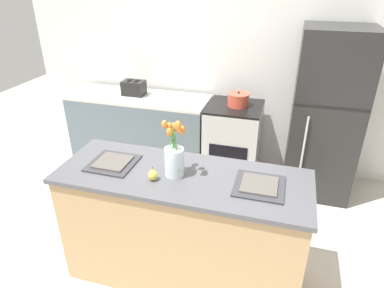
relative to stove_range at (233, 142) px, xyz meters
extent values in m
plane|color=beige|center=(-0.10, -1.60, -0.45)|extent=(10.00, 10.00, 0.00)
cube|color=silver|center=(-0.10, 0.40, 0.90)|extent=(5.20, 0.08, 2.70)
cube|color=tan|center=(-0.10, -1.60, 0.01)|extent=(1.76, 0.62, 0.92)
cube|color=#4C4C51|center=(-0.10, -1.60, 0.48)|extent=(1.80, 0.66, 0.03)
cube|color=slate|center=(-1.16, 0.00, -0.01)|extent=(1.68, 0.60, 0.87)
cube|color=beige|center=(-1.16, 0.00, 0.43)|extent=(1.68, 0.60, 0.03)
cube|color=#B2B5B7|center=(0.00, 0.00, -0.01)|extent=(0.60, 0.60, 0.88)
cube|color=black|center=(0.00, 0.00, 0.44)|extent=(0.60, 0.60, 0.02)
cube|color=black|center=(0.00, -0.30, -0.04)|extent=(0.42, 0.01, 0.29)
cube|color=black|center=(0.95, 0.00, 0.44)|extent=(0.68, 0.64, 1.78)
cube|color=black|center=(0.95, -0.32, 0.65)|extent=(0.67, 0.01, 0.01)
cylinder|color=#B2B5B7|center=(0.76, -0.34, 0.16)|extent=(0.02, 0.02, 0.77)
cylinder|color=silver|center=(-0.15, -1.61, 0.60)|extent=(0.14, 0.14, 0.21)
cylinder|color=#4C9342|center=(-0.14, -1.62, 0.70)|extent=(0.11, 0.02, 0.28)
ellipsoid|color=orange|center=(-0.09, -1.62, 0.86)|extent=(0.04, 0.04, 0.06)
cylinder|color=#4C9342|center=(-0.13, -1.60, 0.69)|extent=(0.04, 0.03, 0.27)
ellipsoid|color=orange|center=(-0.11, -1.58, 0.84)|extent=(0.04, 0.04, 0.07)
cylinder|color=#4C9342|center=(-0.16, -1.58, 0.68)|extent=(0.03, 0.09, 0.25)
ellipsoid|color=orange|center=(-0.17, -1.54, 0.83)|extent=(0.04, 0.04, 0.07)
cylinder|color=#4C9342|center=(-0.16, -1.61, 0.69)|extent=(0.06, 0.04, 0.28)
ellipsoid|color=orange|center=(-0.19, -1.59, 0.85)|extent=(0.04, 0.04, 0.06)
cylinder|color=#4C9342|center=(-0.18, -1.62, 0.71)|extent=(0.07, 0.02, 0.32)
ellipsoid|color=orange|center=(-0.21, -1.63, 0.89)|extent=(0.04, 0.04, 0.05)
cylinder|color=#4C9342|center=(-0.16, -1.63, 0.69)|extent=(0.02, 0.04, 0.27)
ellipsoid|color=orange|center=(-0.17, -1.65, 0.84)|extent=(0.04, 0.04, 0.06)
cylinder|color=#4C9342|center=(-0.13, -1.64, 0.72)|extent=(0.06, 0.07, 0.33)
ellipsoid|color=orange|center=(-0.10, -1.67, 0.90)|extent=(0.05, 0.05, 0.07)
ellipsoid|color=#E5CC4C|center=(-0.27, -1.72, 0.54)|extent=(0.07, 0.07, 0.08)
cone|color=#E5CC4C|center=(-0.27, -1.72, 0.58)|extent=(0.04, 0.04, 0.03)
cylinder|color=brown|center=(-0.27, -1.72, 0.60)|extent=(0.01, 0.01, 0.01)
cube|color=#333338|center=(-0.64, -1.60, 0.51)|extent=(0.33, 0.33, 0.01)
cube|color=#514C47|center=(-0.64, -1.60, 0.52)|extent=(0.24, 0.24, 0.01)
cube|color=#333338|center=(0.44, -1.60, 0.51)|extent=(0.33, 0.33, 0.01)
cube|color=#514C47|center=(0.44, -1.60, 0.52)|extent=(0.24, 0.24, 0.01)
cube|color=black|center=(-1.23, 0.03, 0.53)|extent=(0.26, 0.18, 0.17)
cube|color=black|center=(-1.27, 0.03, 0.62)|extent=(0.05, 0.11, 0.01)
cube|color=black|center=(-1.18, 0.03, 0.62)|extent=(0.05, 0.11, 0.01)
cube|color=black|center=(-1.37, 0.03, 0.56)|extent=(0.02, 0.02, 0.02)
cylinder|color=#CC4C38|center=(0.03, 0.00, 0.52)|extent=(0.23, 0.23, 0.13)
cylinder|color=#CC4C38|center=(0.03, 0.00, 0.59)|extent=(0.24, 0.24, 0.01)
sphere|color=black|center=(0.03, 0.00, 0.61)|extent=(0.02, 0.02, 0.02)
camera|label=1|loc=(0.54, -3.54, 1.78)|focal=32.00mm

